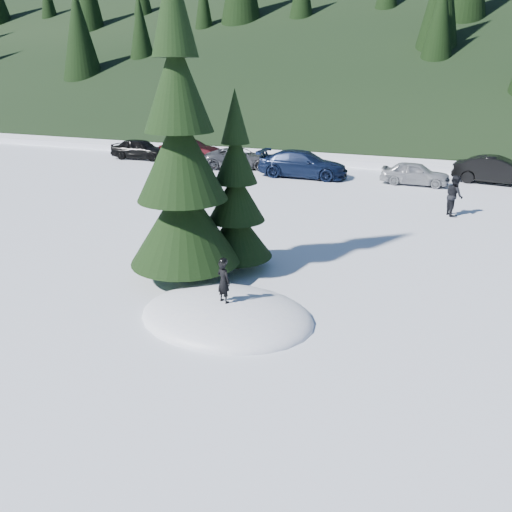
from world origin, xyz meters
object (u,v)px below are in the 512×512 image
at_px(car_0, 140,149).
at_px(car_2, 241,158).
at_px(car_1, 190,150).
at_px(car_5, 497,170).
at_px(car_3, 303,164).
at_px(child_skier, 224,282).
at_px(spruce_short, 236,202).
at_px(spruce_tall, 181,167).
at_px(car_4, 415,173).
at_px(adult_0, 454,195).

distance_m(car_0, car_2, 7.98).
height_order(car_1, car_5, car_5).
bearing_deg(car_1, car_3, -110.15).
bearing_deg(child_skier, spruce_short, -49.96).
height_order(spruce_short, car_2, spruce_short).
xyz_separation_m(spruce_tall, car_4, (4.74, 16.34, -2.70)).
height_order(spruce_tall, car_2, spruce_tall).
xyz_separation_m(spruce_tall, child_skier, (2.20, -1.92, -2.30)).
height_order(car_1, car_4, car_1).
bearing_deg(car_2, car_4, -112.02).
height_order(child_skier, car_0, child_skier).
relative_size(car_0, car_5, 0.93).
bearing_deg(spruce_short, car_5, 65.15).
relative_size(car_1, car_3, 0.80).
bearing_deg(car_4, adult_0, -158.54).
xyz_separation_m(car_2, car_3, (4.55, -1.23, 0.12)).
bearing_deg(car_2, child_skier, -173.97).
height_order(adult_0, car_1, adult_0).
xyz_separation_m(child_skier, car_5, (6.64, 20.25, -0.28)).
distance_m(adult_0, car_4, 6.20).
xyz_separation_m(spruce_short, car_0, (-15.06, 16.27, -1.39)).
distance_m(spruce_tall, adult_0, 12.87).
bearing_deg(adult_0, car_4, -2.89).
relative_size(car_2, car_3, 0.88).
xyz_separation_m(child_skier, car_0, (-16.25, 19.59, -0.31)).
xyz_separation_m(car_2, car_4, (10.83, -0.88, -0.02)).
bearing_deg(car_2, car_5, -103.14).
distance_m(car_2, car_4, 10.87).
distance_m(car_1, car_4, 15.59).
bearing_deg(car_0, car_5, -91.78).
height_order(spruce_short, car_5, spruce_short).
relative_size(child_skier, adult_0, 0.63).
xyz_separation_m(car_1, car_4, (15.40, -2.42, -0.07)).
relative_size(car_2, car_4, 1.27).
relative_size(spruce_short, car_4, 1.48).
distance_m(car_3, car_4, 6.30).
xyz_separation_m(spruce_tall, car_3, (-1.55, 15.99, -2.56)).
xyz_separation_m(adult_0, car_1, (-17.61, 8.21, -0.17)).
relative_size(spruce_tall, adult_0, 4.98).
xyz_separation_m(spruce_tall, car_0, (-14.06, 17.67, -2.61)).
bearing_deg(child_skier, adult_0, -90.62).
distance_m(spruce_short, car_1, 20.96).
height_order(spruce_tall, car_4, spruce_tall).
distance_m(child_skier, car_5, 21.31).
distance_m(child_skier, car_0, 25.46).
height_order(spruce_tall, car_3, spruce_tall).
bearing_deg(child_skier, spruce_tall, -20.93).
height_order(adult_0, car_3, adult_0).
relative_size(car_1, car_5, 0.94).
height_order(adult_0, car_0, adult_0).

